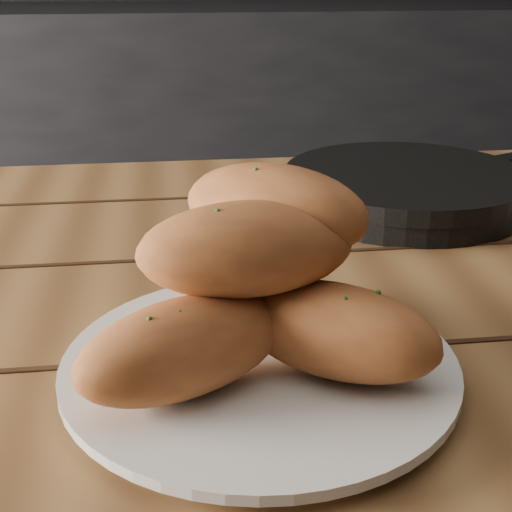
{
  "coord_description": "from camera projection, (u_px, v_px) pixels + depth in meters",
  "views": [
    {
      "loc": [
        0.19,
        -0.61,
        1.04
      ],
      "look_at": [
        0.25,
        -0.14,
        0.84
      ],
      "focal_mm": 50.0,
      "sensor_mm": 36.0,
      "label": 1
    }
  ],
  "objects": [
    {
      "name": "counter",
      "position": [
        108.0,
        153.0,
        2.31
      ],
      "size": [
        2.8,
        0.6,
        0.9
      ],
      "primitive_type": "cube",
      "color": "black",
      "rests_on": "ground"
    },
    {
      "name": "table",
      "position": [
        348.0,
        377.0,
        0.69
      ],
      "size": [
        1.53,
        0.97,
        0.75
      ],
      "color": "brown",
      "rests_on": "ground"
    },
    {
      "name": "plate",
      "position": [
        259.0,
        368.0,
        0.52
      ],
      "size": [
        0.29,
        0.29,
        0.02
      ],
      "color": "silver",
      "rests_on": "table"
    },
    {
      "name": "bread_rolls",
      "position": [
        257.0,
        285.0,
        0.5
      ],
      "size": [
        0.27,
        0.23,
        0.14
      ],
      "color": "#B86633",
      "rests_on": "plate"
    },
    {
      "name": "skillet",
      "position": [
        407.0,
        187.0,
        0.88
      ],
      "size": [
        0.41,
        0.3,
        0.05
      ],
      "color": "black",
      "rests_on": "table"
    }
  ]
}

